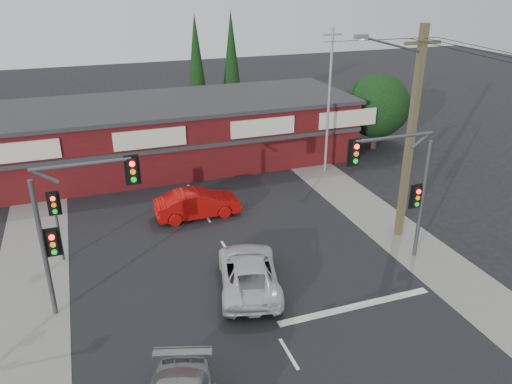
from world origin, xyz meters
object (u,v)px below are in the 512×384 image
object	(u,v)px
red_sedan	(198,204)
shop_building	(157,134)
utility_pole	(409,130)
white_suv	(249,272)

from	to	relation	value
red_sedan	shop_building	bearing A→B (deg)	3.06
shop_building	utility_pole	size ratio (longest dim) A/B	2.73
utility_pole	white_suv	bearing A→B (deg)	-167.97
white_suv	red_sedan	size ratio (longest dim) A/B	1.12
white_suv	shop_building	xyz separation A→B (m)	(-1.01, 15.78, 1.43)
utility_pole	red_sedan	bearing A→B (deg)	148.95
red_sedan	white_suv	bearing A→B (deg)	-177.23
shop_building	utility_pole	bearing A→B (deg)	-56.24
white_suv	shop_building	distance (m)	15.87
red_sedan	utility_pole	xyz separation A→B (m)	(8.78, -5.29, 4.65)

